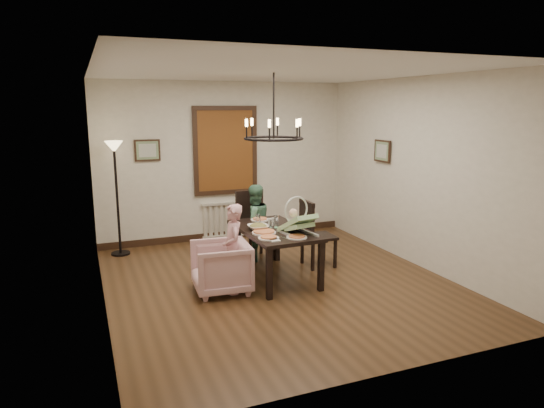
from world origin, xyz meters
TOP-DOWN VIEW (x-y plane):
  - room_shell at (0.00, 0.37)m, footprint 4.51×5.00m
  - dining_table at (0.01, 0.21)m, footprint 0.90×1.54m
  - chair_far at (0.08, 1.13)m, footprint 0.53×0.53m
  - chair_right at (0.84, 0.45)m, footprint 0.46×0.46m
  - armchair at (-0.81, -0.02)m, footprint 0.78×0.76m
  - elderly_woman at (-0.67, -0.09)m, footprint 0.28×0.38m
  - seated_man at (0.03, 1.07)m, footprint 0.54×0.45m
  - baby_bouncer at (0.19, -0.18)m, footprint 0.48×0.59m
  - salad_bowl at (-0.21, 0.23)m, footprint 0.34×0.34m
  - pizza_platter at (-0.20, 0.02)m, footprint 0.32×0.32m
  - drinking_glass at (-0.02, 0.18)m, footprint 0.07×0.07m
  - window_blinds at (0.00, 2.46)m, footprint 1.00×0.03m
  - radiator at (0.00, 2.48)m, footprint 0.92×0.12m
  - picture_back at (-1.35, 2.47)m, footprint 0.42×0.03m
  - picture_right at (2.21, 0.90)m, footprint 0.03×0.42m
  - floor_lamp at (-1.90, 2.15)m, footprint 0.30×0.30m
  - chandelier at (0.01, 0.21)m, footprint 0.80×0.80m

SIDE VIEW (x-z plane):
  - armchair at x=-0.81m, z-range 0.00..0.66m
  - radiator at x=0.00m, z-range 0.04..0.66m
  - elderly_woman at x=-0.67m, z-range 0.00..0.96m
  - seated_man at x=0.03m, z-range 0.00..0.99m
  - chair_right at x=0.84m, z-range 0.00..1.02m
  - chair_far at x=0.08m, z-range 0.00..1.08m
  - dining_table at x=0.01m, z-range 0.27..0.98m
  - pizza_platter at x=-0.20m, z-range 0.71..0.75m
  - salad_bowl at x=-0.21m, z-range 0.71..0.79m
  - drinking_glass at x=-0.02m, z-range 0.71..0.84m
  - baby_bouncer at x=0.19m, z-range 0.71..1.06m
  - floor_lamp at x=-1.90m, z-range 0.00..1.80m
  - room_shell at x=0.00m, z-range -0.01..2.80m
  - window_blinds at x=0.00m, z-range 0.90..2.30m
  - picture_back at x=-1.35m, z-range 1.47..1.83m
  - picture_right at x=2.21m, z-range 1.47..1.83m
  - chandelier at x=0.01m, z-range 1.93..1.97m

